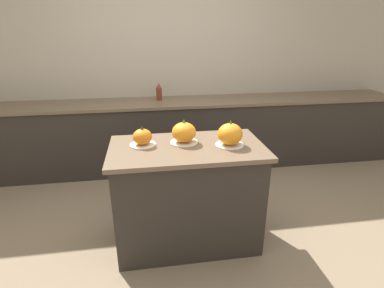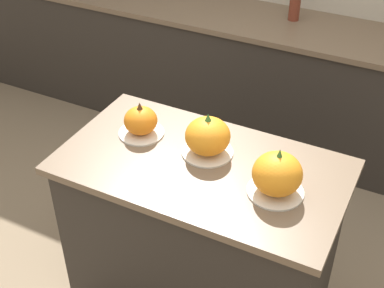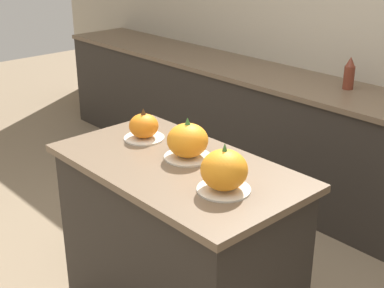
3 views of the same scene
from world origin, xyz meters
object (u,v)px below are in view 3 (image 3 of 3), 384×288
pumpkin_cake_left (144,127)px  pumpkin_cake_right (224,171)px  pumpkin_cake_center (188,141)px  bottle_tall (349,74)px

pumpkin_cake_left → pumpkin_cake_right: size_ratio=0.92×
pumpkin_cake_left → pumpkin_cake_center: size_ratio=0.93×
pumpkin_cake_center → pumpkin_cake_left: bearing=-179.2°
pumpkin_cake_left → bottle_tall: 1.55m
pumpkin_cake_left → bottle_tall: (0.21, 1.53, 0.05)m
pumpkin_cake_right → bottle_tall: size_ratio=1.03×
pumpkin_cake_center → bottle_tall: bottle_tall is taller
bottle_tall → pumpkin_cake_center: bearing=-85.6°
pumpkin_cake_right → pumpkin_cake_left: bearing=171.0°
pumpkin_cake_left → pumpkin_cake_right: (0.67, -0.11, 0.02)m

